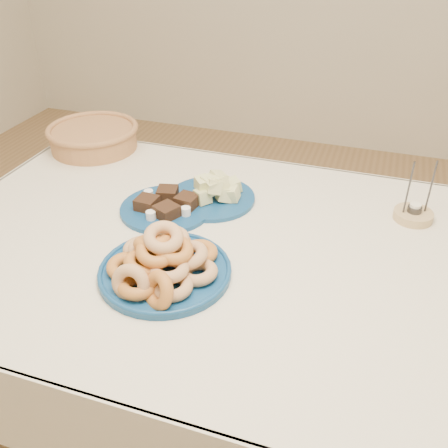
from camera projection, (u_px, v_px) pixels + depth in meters
The scene contains 7 objects.
ground at pixel (229, 419), 1.76m from camera, with size 5.00×5.00×0.00m, color olive.
dining_table at pixel (230, 276), 1.41m from camera, with size 1.71×1.11×0.75m.
donut_platter at pixel (163, 264), 1.22m from camera, with size 0.38×0.38×0.15m.
melon_plate at pixel (214, 193), 1.54m from camera, with size 0.33×0.33×0.10m.
brownie_plate at pixel (166, 206), 1.49m from camera, with size 0.32×0.32×0.05m.
wicker_basket at pixel (93, 136), 1.86m from camera, with size 0.43×0.43×0.09m.
candle_holder at pixel (413, 214), 1.45m from camera, with size 0.15×0.15×0.19m.
Camera 1 is at (0.34, -1.05, 1.53)m, focal length 40.00 mm.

